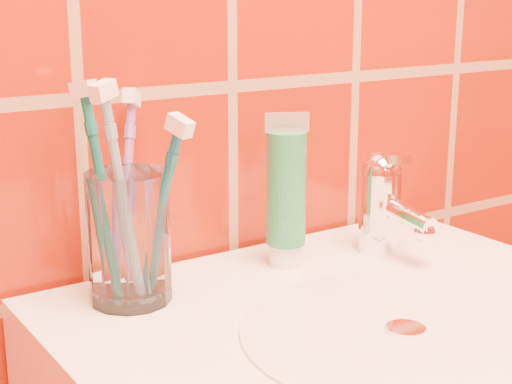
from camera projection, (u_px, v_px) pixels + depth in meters
glass_tumbler at (129, 238)px, 0.76m from camera, size 0.08×0.08×0.13m
toothpaste_tube at (286, 195)px, 0.86m from camera, size 0.05×0.04×0.17m
faucet at (383, 199)px, 0.91m from camera, size 0.05×0.11×0.12m
toothbrush_0 at (159, 213)px, 0.74m from camera, size 0.08×0.15×0.21m
toothbrush_1 at (126, 195)px, 0.79m from camera, size 0.15×0.15×0.22m
toothbrush_2 at (123, 200)px, 0.73m from camera, size 0.10×0.09×0.23m
toothbrush_3 at (104, 196)px, 0.75m from camera, size 0.08×0.11×0.23m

